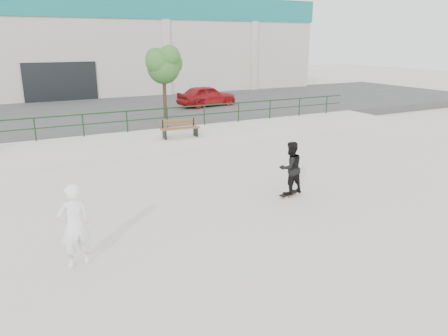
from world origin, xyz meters
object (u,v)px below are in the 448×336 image
skateboard (289,194)px  standing_skater (290,168)px  bench_right (180,128)px  tree (164,64)px  seated_skater (75,226)px  red_car (207,96)px

skateboard → standing_skater: 0.84m
bench_right → tree: size_ratio=0.45×
standing_skater → seated_skater: bearing=9.9°
bench_right → seated_skater: 10.72m
standing_skater → seated_skater: seated_skater is taller
bench_right → skateboard: size_ratio=2.20×
skateboard → bench_right: bearing=78.3°
standing_skater → red_car: bearing=-108.9°
red_car → seated_skater: 20.40m
skateboard → seated_skater: size_ratio=0.44×
standing_skater → skateboard: bearing=24.2°
skateboard → seated_skater: bearing=175.9°
seated_skater → bench_right: bearing=-132.7°
skateboard → standing_skater: (0.00, 0.00, 0.84)m
bench_right → standing_skater: 7.46m
skateboard → red_car: bearing=57.1°
bench_right → tree: (1.22, 5.02, 2.56)m
red_car → standing_skater: red_car is taller
red_car → skateboard: red_car is taller
bench_right → seated_skater: (-6.01, -8.87, 0.03)m
tree → seated_skater: size_ratio=2.13×
red_car → seated_skater: size_ratio=2.15×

